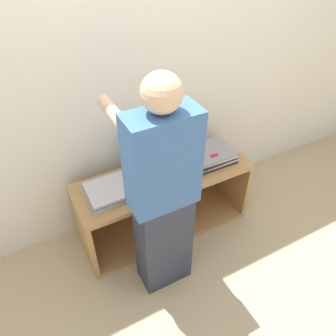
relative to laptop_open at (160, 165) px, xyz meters
The scene contains 8 objects.
ground_plane 0.68m from the laptop_open, 90.00° to the right, with size 12.00×12.00×0.00m, color tan.
wall_back 0.64m from the laptop_open, 90.00° to the left, with size 8.00×0.05×2.40m.
cart 0.34m from the laptop_open, 90.00° to the right, with size 1.35×0.46×0.56m.
laptop_open is the anchor object (origin of this frame).
laptop_stack_left 0.40m from the laptop_open, behind, with size 0.38×0.29×0.05m.
laptop_stack_right 0.40m from the laptop_open, ahead, with size 0.39×0.29×0.09m.
person 0.54m from the laptop_open, 114.65° to the right, with size 0.40×0.52×1.56m.
inventory_tag 0.42m from the laptop_open, 18.49° to the right, with size 0.06×0.02×0.01m.
Camera 1 is at (-0.84, -1.42, 2.15)m, focal length 35.00 mm.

